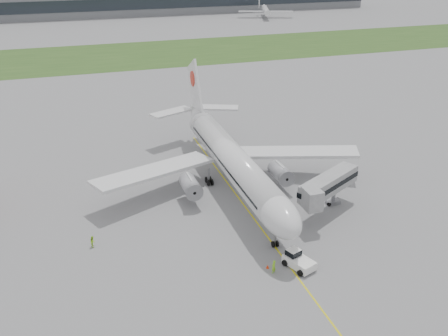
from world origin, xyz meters
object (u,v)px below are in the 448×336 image
object	(u,v)px
airliner	(230,157)
ground_crew_near	(274,267)
jet_bridge	(326,186)
pushback_tug	(298,260)

from	to	relation	value
airliner	ground_crew_near	bearing A→B (deg)	-95.82
jet_bridge	ground_crew_near	bearing A→B (deg)	-167.99
pushback_tug	ground_crew_near	xyz separation A→B (m)	(-3.60, -0.37, -0.04)
pushback_tug	jet_bridge	size ratio (longest dim) A/B	0.37
jet_bridge	ground_crew_near	distance (m)	18.69
airliner	ground_crew_near	size ratio (longest dim) A/B	28.21
airliner	ground_crew_near	world-z (taller)	airliner
pushback_tug	airliner	bearing A→B (deg)	71.74
pushback_tug	ground_crew_near	bearing A→B (deg)	165.31
jet_bridge	airliner	bearing A→B (deg)	101.17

